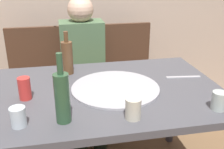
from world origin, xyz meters
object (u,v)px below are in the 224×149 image
object	(u,v)px
tumbler_far	(133,109)
wine_glass	(219,101)
soda_can	(25,88)
beer_bottle	(62,97)
chair_left	(34,74)
dining_table	(100,102)
chair_right	(129,67)
table_knife	(183,77)
guest_in_sweater	(84,63)
chair_middle	(83,71)
wine_bottle	(67,57)
tumbler_near	(18,117)
pizza_tray	(115,88)

from	to	relation	value
tumbler_far	wine_glass	bearing A→B (deg)	-0.16
wine_glass	soda_can	size ratio (longest dim) A/B	0.77
beer_bottle	chair_left	size ratio (longest dim) A/B	0.37
dining_table	chair_left	world-z (taller)	chair_left
chair_left	beer_bottle	bearing A→B (deg)	101.42
beer_bottle	soda_can	world-z (taller)	beer_bottle
tumbler_far	chair_right	size ratio (longest dim) A/B	0.11
table_knife	guest_in_sweater	xyz separation A→B (m)	(-0.58, 0.63, -0.09)
chair_left	chair_middle	distance (m)	0.42
wine_bottle	wine_glass	distance (m)	0.95
chair_middle	chair_right	size ratio (longest dim) A/B	1.00
chair_left	chair_right	bearing A→B (deg)	-180.00
chair_right	guest_in_sweater	size ratio (longest dim) A/B	0.77
wine_glass	chair_middle	bearing A→B (deg)	115.41
table_knife	chair_middle	world-z (taller)	chair_middle
tumbler_near	chair_middle	xyz separation A→B (m)	(0.38, 1.16, -0.26)
tumbler_far	chair_left	size ratio (longest dim) A/B	0.11
chair_left	chair_middle	bearing A→B (deg)	-180.00
tumbler_near	tumbler_far	size ratio (longest dim) A/B	0.90
tumbler_near	guest_in_sweater	bearing A→B (deg)	69.12
table_knife	tumbler_far	bearing A→B (deg)	50.03
chair_middle	wine_bottle	bearing A→B (deg)	76.08
wine_bottle	tumbler_far	distance (m)	0.69
chair_left	wine_bottle	bearing A→B (deg)	116.40
dining_table	chair_left	distance (m)	0.98
chair_left	chair_right	world-z (taller)	same
chair_left	guest_in_sweater	bearing A→B (deg)	160.24
guest_in_sweater	soda_can	bearing A→B (deg)	62.77
tumbler_near	beer_bottle	bearing A→B (deg)	-0.07
tumbler_far	chair_left	distance (m)	1.34
tumbler_far	guest_in_sweater	bearing A→B (deg)	97.13
wine_bottle	chair_middle	world-z (taller)	wine_bottle
chair_right	guest_in_sweater	distance (m)	0.48
dining_table	guest_in_sweater	bearing A→B (deg)	92.08
pizza_tray	table_knife	bearing A→B (deg)	10.13
chair_middle	chair_right	xyz separation A→B (m)	(0.43, 0.00, 0.00)
wine_glass	beer_bottle	bearing A→B (deg)	177.13
table_knife	chair_left	size ratio (longest dim) A/B	0.24
soda_can	guest_in_sweater	xyz separation A→B (m)	(0.38, 0.74, -0.14)
chair_left	chair_right	distance (m)	0.85
dining_table	chair_right	xyz separation A→B (m)	(0.41, 0.86, -0.13)
tumbler_far	table_knife	bearing A→B (deg)	42.71
dining_table	pizza_tray	bearing A→B (deg)	-4.20
dining_table	chair_middle	bearing A→B (deg)	91.71
tumbler_near	chair_right	bearing A→B (deg)	54.84
beer_bottle	guest_in_sweater	world-z (taller)	guest_in_sweater
chair_middle	beer_bottle	bearing A→B (deg)	80.83
wine_glass	wine_bottle	bearing A→B (deg)	138.32
dining_table	soda_can	distance (m)	0.43
wine_bottle	chair_middle	size ratio (longest dim) A/B	0.31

